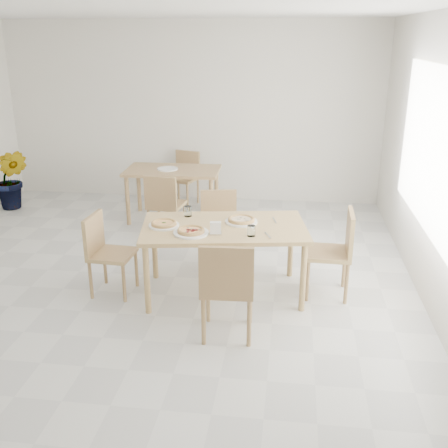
# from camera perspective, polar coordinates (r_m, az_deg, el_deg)

# --- Properties ---
(room) EXTENTS (7.28, 7.00, 7.00)m
(room) POSITION_cam_1_polar(r_m,az_deg,el_deg) (5.36, 22.25, 7.00)
(room) COLOR silver
(room) RESTS_ON ground
(main_table) EXTENTS (1.77, 1.18, 0.75)m
(main_table) POSITION_cam_1_polar(r_m,az_deg,el_deg) (5.29, -0.00, -0.96)
(main_table) COLOR tan
(main_table) RESTS_ON ground
(chair_south) EXTENTS (0.49, 0.49, 0.93)m
(chair_south) POSITION_cam_1_polar(r_m,az_deg,el_deg) (4.54, 0.34, -6.52)
(chair_south) COLOR tan
(chair_south) RESTS_ON ground
(chair_north) EXTENTS (0.50, 0.50, 0.86)m
(chair_north) POSITION_cam_1_polar(r_m,az_deg,el_deg) (6.13, -0.53, 0.20)
(chair_north) COLOR tan
(chair_north) RESTS_ON ground
(chair_west) EXTENTS (0.45, 0.45, 0.85)m
(chair_west) POSITION_cam_1_polar(r_m,az_deg,el_deg) (5.53, -12.85, -2.60)
(chair_west) COLOR tan
(chair_west) RESTS_ON ground
(chair_east) EXTENTS (0.46, 0.46, 0.91)m
(chair_east) POSITION_cam_1_polar(r_m,az_deg,el_deg) (5.44, 12.19, -2.51)
(chair_east) COLOR tan
(chair_east) RESTS_ON ground
(plate_margherita) EXTENTS (0.31, 0.31, 0.02)m
(plate_margherita) POSITION_cam_1_polar(r_m,az_deg,el_deg) (5.29, -6.55, -0.15)
(plate_margherita) COLOR white
(plate_margherita) RESTS_ON main_table
(plate_mushroom) EXTENTS (0.33, 0.33, 0.02)m
(plate_mushroom) POSITION_cam_1_polar(r_m,az_deg,el_deg) (5.37, 1.89, 0.27)
(plate_mushroom) COLOR white
(plate_mushroom) RESTS_ON main_table
(plate_pepperoni) EXTENTS (0.34, 0.34, 0.02)m
(plate_pepperoni) POSITION_cam_1_polar(r_m,az_deg,el_deg) (5.07, -3.61, -0.95)
(plate_pepperoni) COLOR white
(plate_pepperoni) RESTS_ON main_table
(pizza_margherita) EXTENTS (0.29, 0.29, 0.03)m
(pizza_margherita) POSITION_cam_1_polar(r_m,az_deg,el_deg) (5.29, -6.56, 0.08)
(pizza_margherita) COLOR #EBC36F
(pizza_margherita) RESTS_ON plate_margherita
(pizza_mushroom) EXTENTS (0.36, 0.36, 0.03)m
(pizza_mushroom) POSITION_cam_1_polar(r_m,az_deg,el_deg) (5.36, 1.90, 0.50)
(pizza_mushroom) COLOR #EBC36F
(pizza_mushroom) RESTS_ON plate_mushroom
(pizza_pepperoni) EXTENTS (0.34, 0.34, 0.03)m
(pizza_pepperoni) POSITION_cam_1_polar(r_m,az_deg,el_deg) (5.07, -3.61, -0.70)
(pizza_pepperoni) COLOR #EBC36F
(pizza_pepperoni) RESTS_ON plate_pepperoni
(tumbler_a) EXTENTS (0.08, 0.08, 0.11)m
(tumbler_a) POSITION_cam_1_polar(r_m,az_deg,el_deg) (5.55, -3.96, 1.40)
(tumbler_a) COLOR white
(tumbler_a) RESTS_ON main_table
(tumbler_b) EXTENTS (0.08, 0.08, 0.10)m
(tumbler_b) POSITION_cam_1_polar(r_m,az_deg,el_deg) (5.00, 2.99, -0.75)
(tumbler_b) COLOR white
(tumbler_b) RESTS_ON main_table
(napkin_holder) EXTENTS (0.12, 0.07, 0.13)m
(napkin_holder) POSITION_cam_1_polar(r_m,az_deg,el_deg) (5.02, -0.93, -0.51)
(napkin_holder) COLOR silver
(napkin_holder) RESTS_ON main_table
(fork_a) EXTENTS (0.08, 0.16, 0.01)m
(fork_a) POSITION_cam_1_polar(r_m,az_deg,el_deg) (5.03, 4.79, -1.23)
(fork_a) COLOR silver
(fork_a) RESTS_ON main_table
(fork_b) EXTENTS (0.06, 0.19, 0.01)m
(fork_b) POSITION_cam_1_polar(r_m,az_deg,el_deg) (5.45, 5.52, 0.41)
(fork_b) COLOR silver
(fork_b) RESTS_ON main_table
(second_table) EXTENTS (1.35, 0.80, 0.75)m
(second_table) POSITION_cam_1_polar(r_m,az_deg,el_deg) (7.59, -5.60, 5.25)
(second_table) COLOR tan
(second_table) RESTS_ON ground
(chair_back_s) EXTENTS (0.49, 0.49, 0.88)m
(chair_back_s) POSITION_cam_1_polar(r_m,az_deg,el_deg) (6.88, -6.55, 2.41)
(chair_back_s) COLOR tan
(chair_back_s) RESTS_ON ground
(chair_back_n) EXTENTS (0.52, 0.52, 0.84)m
(chair_back_n) POSITION_cam_1_polar(r_m,az_deg,el_deg) (8.35, -4.29, 5.45)
(chair_back_n) COLOR tan
(chair_back_n) RESTS_ON ground
(plate_empty) EXTENTS (0.29, 0.29, 0.02)m
(plate_empty) POSITION_cam_1_polar(r_m,az_deg,el_deg) (7.57, -6.16, 5.99)
(plate_empty) COLOR white
(plate_empty) RESTS_ON second_table
(potted_plant) EXTENTS (0.58, 0.50, 0.93)m
(potted_plant) POSITION_cam_1_polar(r_m,az_deg,el_deg) (8.72, -22.13, 4.52)
(potted_plant) COLOR #22712C
(potted_plant) RESTS_ON ground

